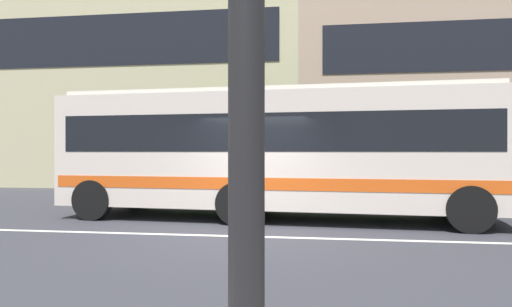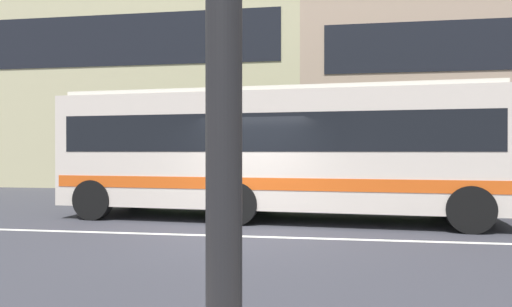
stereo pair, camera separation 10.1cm
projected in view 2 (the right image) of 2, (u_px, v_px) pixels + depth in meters
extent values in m
plane|color=#36363E|center=(240.00, 236.00, 8.88)|extent=(160.00, 160.00, 0.00)
cube|color=silver|center=(240.00, 236.00, 8.88)|extent=(60.00, 0.16, 0.01)
cube|color=#29571B|center=(312.00, 186.00, 14.86)|extent=(12.33, 1.10, 1.08)
cube|color=#C2BB8E|center=(122.00, 78.00, 24.83)|extent=(20.37, 8.92, 11.70)
cube|color=black|center=(79.00, 42.00, 20.39)|extent=(18.74, 0.04, 2.34)
cube|color=beige|center=(273.00, 151.00, 11.24)|extent=(10.88, 3.17, 2.77)
cube|color=black|center=(273.00, 134.00, 11.24)|extent=(10.24, 3.15, 0.89)
cube|color=#DD5518|center=(273.00, 180.00, 11.24)|extent=(10.67, 3.18, 0.28)
cube|color=beige|center=(273.00, 94.00, 11.23)|extent=(10.43, 2.75, 0.12)
cube|color=black|center=(505.00, 132.00, 10.11)|extent=(0.16, 2.08, 0.97)
cylinder|color=black|center=(447.00, 198.00, 11.44)|extent=(1.02, 0.34, 1.00)
cylinder|color=black|center=(470.00, 209.00, 9.21)|extent=(1.02, 0.34, 1.00)
cylinder|color=black|center=(257.00, 194.00, 12.50)|extent=(1.02, 0.34, 1.00)
cylinder|color=black|center=(237.00, 203.00, 10.27)|extent=(1.02, 0.34, 1.00)
cylinder|color=black|center=(136.00, 192.00, 13.27)|extent=(1.02, 0.34, 1.00)
cylinder|color=black|center=(93.00, 200.00, 11.04)|extent=(1.02, 0.34, 1.00)
cylinder|color=black|center=(224.00, 72.00, 1.68)|extent=(0.14, 0.14, 3.72)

